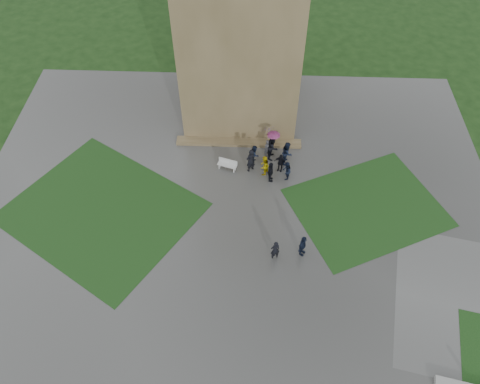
{
  "coord_description": "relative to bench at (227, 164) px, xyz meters",
  "views": [
    {
      "loc": [
        1.07,
        -14.01,
        23.59
      ],
      "look_at": [
        0.31,
        4.97,
        1.2
      ],
      "focal_mm": 35.0,
      "sensor_mm": 36.0,
      "label": 1
    }
  ],
  "objects": [
    {
      "name": "tower_plinth",
      "position": [
        0.67,
        2.52,
        -0.29
      ],
      "size": [
        9.0,
        0.8,
        0.22
      ],
      "primitive_type": "cube",
      "color": "brown",
      "rests_on": "plaza"
    },
    {
      "name": "bench",
      "position": [
        0.0,
        0.0,
        0.0
      ],
      "size": [
        1.4,
        0.79,
        0.78
      ],
      "rotation": [
        0.0,
        0.0,
        -0.3
      ],
      "color": "beige",
      "rests_on": "plaza"
    },
    {
      "name": "visitor_cluster",
      "position": [
        2.96,
        0.46,
        0.72
      ],
      "size": [
        3.2,
        3.29,
        2.63
      ],
      "color": "black",
      "rests_on": "plaza"
    },
    {
      "name": "pedestrian_mid",
      "position": [
        4.78,
        -6.75,
        0.41
      ],
      "size": [
        0.95,
        1.1,
        1.63
      ],
      "primitive_type": "imported",
      "rotation": [
        0.0,
        0.0,
        1.05
      ],
      "color": "black",
      "rests_on": "plaza"
    },
    {
      "name": "lawn_inset_left",
      "position": [
        -7.83,
        -4.08,
        -0.39
      ],
      "size": [
        14.1,
        13.46,
        0.01
      ],
      "primitive_type": "cube",
      "rotation": [
        0.0,
        0.0,
        -0.56
      ],
      "color": "#153512",
      "rests_on": "plaza"
    },
    {
      "name": "lawn_inset_right",
      "position": [
        9.17,
        -3.08,
        -0.39
      ],
      "size": [
        11.12,
        10.15,
        0.01
      ],
      "primitive_type": "cube",
      "rotation": [
        0.0,
        0.0,
        0.44
      ],
      "color": "#153512",
      "rests_on": "plaza"
    },
    {
      "name": "ground",
      "position": [
        0.67,
        -8.08,
        -0.42
      ],
      "size": [
        120.0,
        120.0,
        0.0
      ],
      "primitive_type": "plane",
      "color": "black"
    },
    {
      "name": "plaza",
      "position": [
        0.67,
        -6.08,
        -0.41
      ],
      "size": [
        34.0,
        34.0,
        0.02
      ],
      "primitive_type": "cube",
      "color": "#3B3B39",
      "rests_on": "ground"
    },
    {
      "name": "pedestrian_near",
      "position": [
        3.18,
        -7.06,
        0.35
      ],
      "size": [
        0.63,
        0.51,
        1.5
      ],
      "primitive_type": "imported",
      "rotation": [
        0.0,
        0.0,
        3.45
      ],
      "color": "black",
      "rests_on": "plaza"
    }
  ]
}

